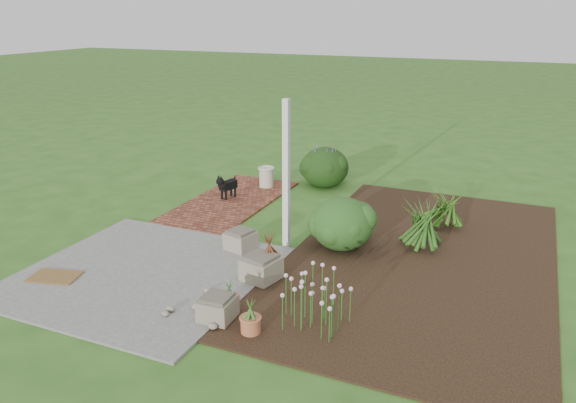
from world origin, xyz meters
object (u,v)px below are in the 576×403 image
at_px(stone_trough_near, 217,309).
at_px(black_dog, 227,185).
at_px(evergreen_shrub, 342,222).
at_px(cream_ceramic_urn, 266,177).

distance_m(stone_trough_near, black_dog, 4.88).
xyz_separation_m(stone_trough_near, evergreen_shrub, (0.72, 2.85, 0.29)).
distance_m(black_dog, evergreen_shrub, 3.36).
xyz_separation_m(cream_ceramic_urn, evergreen_shrub, (2.63, -2.54, 0.22)).
bearing_deg(evergreen_shrub, cream_ceramic_urn, 135.96).
relative_size(black_dog, evergreen_shrub, 0.55).
bearing_deg(evergreen_shrub, black_dog, 154.41).
height_order(black_dog, cream_ceramic_urn, black_dog).
relative_size(stone_trough_near, cream_ceramic_urn, 0.97).
height_order(stone_trough_near, cream_ceramic_urn, cream_ceramic_urn).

